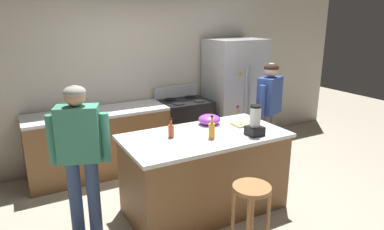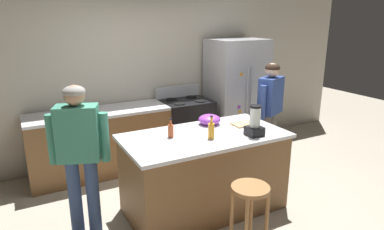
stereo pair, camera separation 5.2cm
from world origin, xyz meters
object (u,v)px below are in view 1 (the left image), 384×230
at_px(refrigerator, 234,95).
at_px(chef_knife, 246,122).
at_px(person_by_island_left, 80,149).
at_px(bottle_cooking_sauce, 171,130).
at_px(kitchen_island, 204,172).
at_px(bar_stool, 251,201).
at_px(person_by_sink_right, 269,106).
at_px(mixing_bowl, 209,119).
at_px(cutting_board, 244,124).
at_px(bottle_soda, 212,130).
at_px(blender_appliance, 255,123).
at_px(stove_range, 185,128).

xyz_separation_m(refrigerator, chef_knife, (-0.84, -1.42, 0.03)).
xyz_separation_m(person_by_island_left, chef_knife, (1.96, -0.07, -0.01)).
relative_size(person_by_island_left, bottle_cooking_sauce, 7.37).
bearing_deg(kitchen_island, bar_stool, -90.74).
distance_m(person_by_sink_right, chef_knife, 0.94).
bearing_deg(person_by_island_left, person_by_sink_right, 8.80).
bearing_deg(mixing_bowl, chef_knife, -28.76).
height_order(refrigerator, cutting_board, refrigerator).
distance_m(person_by_sink_right, bottle_soda, 1.60).
xyz_separation_m(blender_appliance, mixing_bowl, (-0.23, 0.58, -0.08)).
height_order(bottle_cooking_sauce, cutting_board, bottle_cooking_sauce).
bearing_deg(cutting_board, chef_knife, 0.00).
xyz_separation_m(person_by_sink_right, bottle_soda, (-1.43, -0.72, 0.07)).
height_order(refrigerator, blender_appliance, refrigerator).
bearing_deg(bottle_soda, chef_knife, 19.69).
bearing_deg(cutting_board, mixing_bowl, 149.96).
relative_size(blender_appliance, mixing_bowl, 1.27).
relative_size(person_by_sink_right, mixing_bowl, 5.81).
bearing_deg(bar_stool, kitchen_island, 89.26).
bearing_deg(blender_appliance, refrigerator, 60.69).
bearing_deg(person_by_sink_right, mixing_bowl, -166.57).
relative_size(person_by_island_left, person_by_sink_right, 1.01).
distance_m(stove_range, mixing_bowl, 1.36).
xyz_separation_m(kitchen_island, bottle_cooking_sauce, (-0.37, 0.10, 0.54)).
height_order(person_by_island_left, blender_appliance, person_by_island_left).
xyz_separation_m(kitchen_island, mixing_bowl, (0.24, 0.30, 0.52)).
relative_size(bottle_cooking_sauce, cutting_board, 0.72).
bearing_deg(stove_range, person_by_island_left, -143.65).
bearing_deg(refrigerator, person_by_island_left, -154.34).
relative_size(refrigerator, bottle_cooking_sauce, 8.56).
relative_size(kitchen_island, bottle_soda, 7.17).
bearing_deg(bottle_cooking_sauce, chef_knife, -1.00).
bearing_deg(blender_appliance, stove_range, 88.07).
relative_size(person_by_sink_right, cutting_board, 5.24).
xyz_separation_m(person_by_sink_right, mixing_bowl, (-1.19, -0.28, 0.04)).
relative_size(refrigerator, mixing_bowl, 6.83).
relative_size(person_by_island_left, chef_knife, 7.24).
relative_size(kitchen_island, person_by_sink_right, 1.17).
height_order(cutting_board, chef_knife, chef_knife).
distance_m(person_by_island_left, cutting_board, 1.94).
distance_m(mixing_bowl, chef_knife, 0.45).
relative_size(person_by_sink_right, chef_knife, 7.14).
bearing_deg(cutting_board, stove_range, 93.07).
xyz_separation_m(stove_range, bottle_soda, (-0.53, -1.67, 0.55)).
bearing_deg(bottle_soda, cutting_board, 20.29).
xyz_separation_m(blender_appliance, bottle_cooking_sauce, (-0.84, 0.38, -0.07)).
height_order(person_by_sink_right, cutting_board, person_by_sink_right).
height_order(bar_stool, bottle_cooking_sauce, bottle_cooking_sauce).
height_order(kitchen_island, blender_appliance, blender_appliance).
distance_m(blender_appliance, bottle_soda, 0.49).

